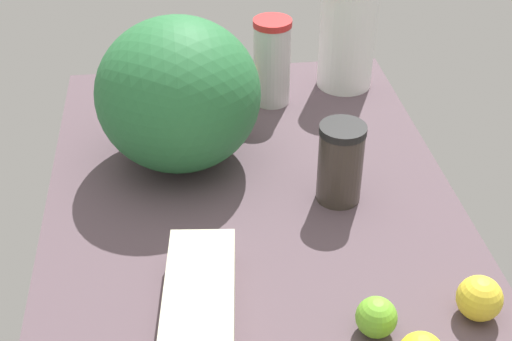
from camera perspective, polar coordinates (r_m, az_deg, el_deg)
countertop at (r=129.22cm, az=0.00°, el=-4.19°), size 120.00×76.00×3.00cm
egg_carton at (r=106.02cm, az=-4.61°, el=-11.69°), size 33.81×13.81×6.26cm
shaker_bottle at (r=129.06cm, az=6.77°, el=0.61°), size 8.44×8.44×15.49cm
tumbler_cup at (r=158.83cm, az=1.29°, el=8.70°), size 8.43×8.43×19.74cm
milk_jug at (r=166.48cm, az=7.31°, el=10.65°), size 12.70×12.70×26.36cm
watermelon at (r=136.29cm, az=-6.23°, el=6.08°), size 31.38×31.38×29.50cm
lime_loose at (r=107.32cm, az=9.60°, el=-11.50°), size 6.17×6.17×6.17cm
lemon_near_front at (r=161.34cm, az=-3.18°, el=6.38°), size 6.21×6.21×6.21cm
lemon_beside_bowl at (r=113.06cm, az=17.45°, el=-9.73°), size 6.94×6.94×6.94cm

